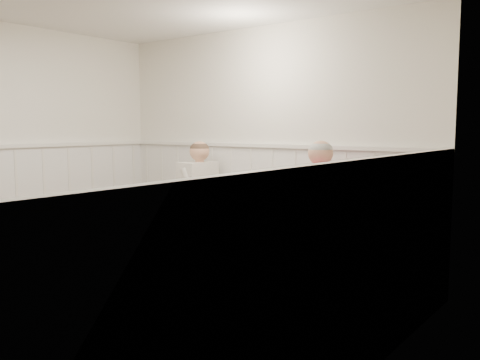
% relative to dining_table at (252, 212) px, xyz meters
% --- Properties ---
extents(ground_plane, '(4.50, 4.50, 0.00)m').
position_rel_dining_table_xyz_m(ground_plane, '(-0.15, -1.84, -0.65)').
color(ground_plane, '#4C331D').
extents(room_shell, '(4.04, 4.54, 2.60)m').
position_rel_dining_table_xyz_m(room_shell, '(-0.15, -1.84, 0.87)').
color(room_shell, white).
rests_on(room_shell, ground).
extents(wainscot, '(4.00, 4.49, 1.34)m').
position_rel_dining_table_xyz_m(wainscot, '(-0.15, -1.15, 0.04)').
color(wainscot, white).
rests_on(wainscot, ground).
extents(dining_table, '(0.95, 0.70, 0.75)m').
position_rel_dining_table_xyz_m(dining_table, '(0.00, 0.00, 0.00)').
color(dining_table, '#484031').
rests_on(dining_table, ground).
extents(chair_right, '(0.42, 0.42, 0.81)m').
position_rel_dining_table_xyz_m(chair_right, '(0.75, 0.00, -0.21)').
color(chair_right, '#A97B52').
rests_on(chair_right, ground).
extents(chair_left, '(0.51, 0.51, 0.82)m').
position_rel_dining_table_xyz_m(chair_left, '(-0.79, -0.02, -0.21)').
color(chair_left, '#A97B52').
rests_on(chair_left, ground).
extents(man_in_pink, '(0.68, 0.47, 1.43)m').
position_rel_dining_table_xyz_m(man_in_pink, '(0.80, -0.05, -0.05)').
color(man_in_pink, '#3F3F47').
rests_on(man_in_pink, ground).
extents(diner_cream, '(0.64, 0.45, 1.39)m').
position_rel_dining_table_xyz_m(diner_cream, '(-0.76, 0.06, -0.07)').
color(diner_cream, '#3F3F47').
rests_on(diner_cream, ground).
extents(plate_man, '(0.29, 0.29, 0.07)m').
position_rel_dining_table_xyz_m(plate_man, '(0.22, -0.08, 0.12)').
color(plate_man, white).
rests_on(plate_man, dining_table).
extents(plate_diner, '(0.27, 0.27, 0.07)m').
position_rel_dining_table_xyz_m(plate_diner, '(-0.26, -0.04, 0.12)').
color(plate_diner, white).
rests_on(plate_diner, dining_table).
extents(beer_glass_a, '(0.07, 0.07, 0.16)m').
position_rel_dining_table_xyz_m(beer_glass_a, '(0.09, 0.26, 0.21)').
color(beer_glass_a, silver).
rests_on(beer_glass_a, dining_table).
extents(beer_glass_b, '(0.07, 0.07, 0.18)m').
position_rel_dining_table_xyz_m(beer_glass_b, '(-0.07, 0.20, 0.22)').
color(beer_glass_b, silver).
rests_on(beer_glass_b, dining_table).
extents(beer_bottle, '(0.07, 0.07, 0.24)m').
position_rel_dining_table_xyz_m(beer_bottle, '(-0.27, 0.27, 0.20)').
color(beer_bottle, black).
rests_on(beer_bottle, dining_table).
extents(rolled_napkin, '(0.18, 0.12, 0.04)m').
position_rel_dining_table_xyz_m(rolled_napkin, '(0.22, -0.25, 0.12)').
color(rolled_napkin, white).
rests_on(rolled_napkin, dining_table).
extents(grass_vase, '(0.04, 0.04, 0.34)m').
position_rel_dining_table_xyz_m(grass_vase, '(-0.10, 0.29, 0.25)').
color(grass_vase, silver).
rests_on(grass_vase, dining_table).
extents(gingham_mat, '(0.34, 0.31, 0.01)m').
position_rel_dining_table_xyz_m(gingham_mat, '(-0.23, 0.16, 0.10)').
color(gingham_mat, '#527CBA').
rests_on(gingham_mat, dining_table).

